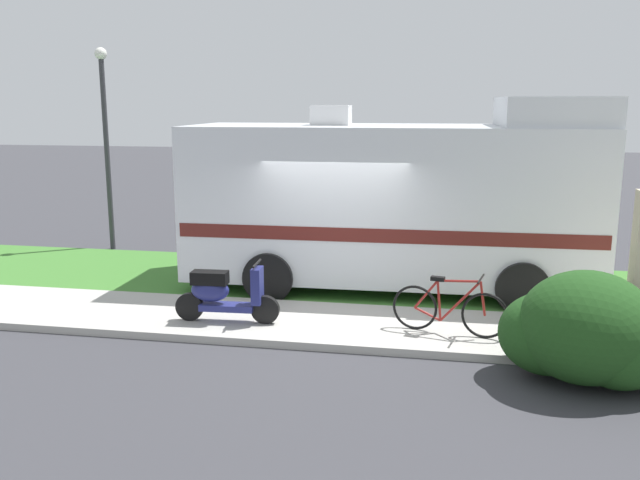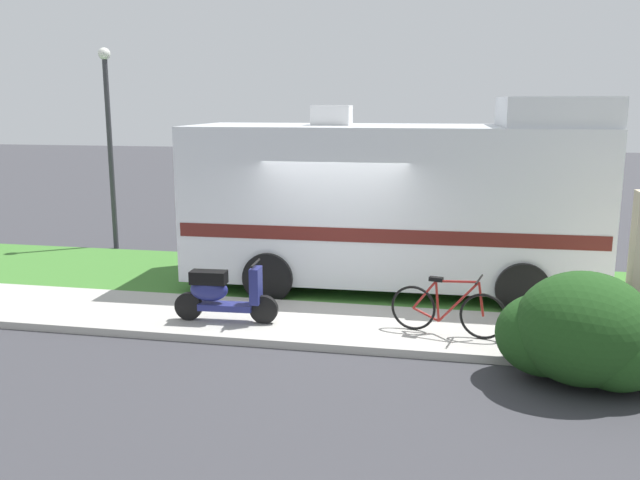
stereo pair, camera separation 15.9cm
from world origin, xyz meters
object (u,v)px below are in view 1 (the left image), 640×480
object	(u,v)px
motorhome_rv	(396,200)
street_lamp_post	(106,131)
pickup_truck_near	(349,198)
scooter	(223,293)
bicycle	(449,309)

from	to	relation	value
motorhome_rv	street_lamp_post	world-z (taller)	street_lamp_post
pickup_truck_near	street_lamp_post	xyz separation A→B (m)	(-5.37, -2.76, 1.82)
scooter	street_lamp_post	distance (m)	7.17
scooter	pickup_truck_near	world-z (taller)	pickup_truck_near
scooter	motorhome_rv	bearing A→B (deg)	49.13
bicycle	pickup_truck_near	xyz separation A→B (m)	(-2.58, 7.80, 0.50)
motorhome_rv	bicycle	world-z (taller)	motorhome_rv
motorhome_rv	scooter	size ratio (longest dim) A/B	4.52
bicycle	pickup_truck_near	distance (m)	8.23
motorhome_rv	bicycle	bearing A→B (deg)	-69.93
motorhome_rv	pickup_truck_near	distance (m)	5.33
scooter	bicycle	xyz separation A→B (m)	(3.45, 0.07, -0.08)
scooter	bicycle	size ratio (longest dim) A/B	0.98
motorhome_rv	bicycle	size ratio (longest dim) A/B	4.42
pickup_truck_near	motorhome_rv	bearing A→B (deg)	-72.63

